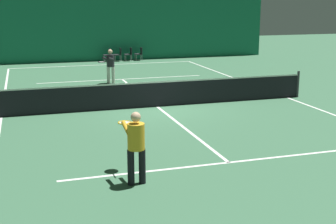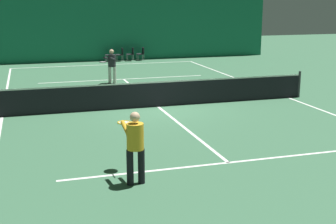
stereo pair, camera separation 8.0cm
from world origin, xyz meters
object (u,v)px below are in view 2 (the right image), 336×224
at_px(player_near, 135,142).
at_px(courtside_chair_2, 131,53).
at_px(tennis_net, 158,93).
at_px(courtside_chair_1, 121,54).
at_px(player_far, 111,64).
at_px(courtside_chair_3, 141,53).
at_px(courtside_chair_0, 110,54).

xyz_separation_m(player_near, courtside_chair_2, (4.39, 20.31, -0.45)).
distance_m(tennis_net, courtside_chair_1, 13.36).
relative_size(tennis_net, player_far, 7.49).
bearing_deg(tennis_net, courtside_chair_2, 81.81).
xyz_separation_m(player_near, player_far, (1.72, 12.46, -0.00)).
bearing_deg(player_far, courtside_chair_3, -168.34).
height_order(player_far, courtside_chair_0, player_far).
xyz_separation_m(tennis_net, courtside_chair_3, (2.60, 13.30, -0.03)).
xyz_separation_m(tennis_net, player_far, (-0.75, 5.45, 0.42)).
relative_size(player_far, courtside_chair_2, 1.91).
relative_size(courtside_chair_2, courtside_chair_3, 1.00).
relative_size(player_far, courtside_chair_0, 1.91).
relative_size(player_near, courtside_chair_3, 1.91).
bearing_deg(tennis_net, player_near, -109.43).
bearing_deg(player_far, courtside_chair_1, -159.34).
xyz_separation_m(player_far, courtside_chair_2, (2.66, 7.85, -0.45)).
distance_m(tennis_net, courtside_chair_3, 13.55).
bearing_deg(courtside_chair_2, courtside_chair_3, 90.00).
xyz_separation_m(tennis_net, courtside_chair_0, (0.54, 13.30, -0.03)).
bearing_deg(courtside_chair_2, courtside_chair_0, -90.00).
relative_size(player_near, player_far, 1.00).
bearing_deg(courtside_chair_2, player_far, -18.74).
bearing_deg(tennis_net, player_far, 97.81).
height_order(tennis_net, player_far, player_far).
bearing_deg(player_far, player_near, 26.90).
distance_m(player_near, courtside_chair_3, 20.94).
distance_m(player_far, courtside_chair_2, 8.30).
xyz_separation_m(player_far, courtside_chair_3, (3.35, 7.85, -0.45)).
distance_m(player_near, player_far, 12.58).
bearing_deg(tennis_net, courtside_chair_0, 87.68).
bearing_deg(courtside_chair_0, tennis_net, -2.32).
height_order(player_far, courtside_chair_3, player_far).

